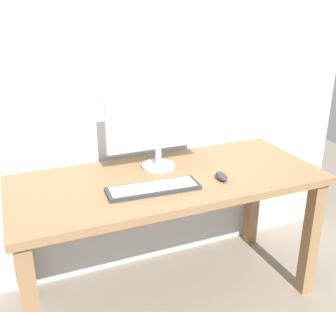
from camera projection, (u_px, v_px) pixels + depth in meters
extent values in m
plane|color=gray|center=(168.00, 292.00, 2.45)|extent=(6.00, 6.00, 0.00)
cube|color=silver|center=(141.00, 33.00, 2.25)|extent=(2.93, 0.04, 3.00)
cube|color=#936D47|center=(168.00, 180.00, 2.17)|extent=(1.69, 0.72, 0.04)
cube|color=#936D47|center=(311.00, 239.00, 2.34)|extent=(0.07, 0.07, 0.74)
cube|color=#936D47|center=(23.00, 243.00, 2.29)|extent=(0.07, 0.07, 0.74)
cube|color=#936D47|center=(253.00, 196.00, 2.85)|extent=(0.07, 0.07, 0.74)
cylinder|color=silver|center=(158.00, 166.00, 2.29)|extent=(0.19, 0.19, 0.02)
cylinder|color=silver|center=(158.00, 156.00, 2.27)|extent=(0.04, 0.04, 0.11)
cube|color=silver|center=(157.00, 120.00, 2.20)|extent=(0.58, 0.02, 0.33)
cube|color=white|center=(158.00, 121.00, 2.19)|extent=(0.56, 0.01, 0.30)
cube|color=#333338|center=(153.00, 188.00, 2.01)|extent=(0.48, 0.17, 0.02)
cube|color=silver|center=(153.00, 186.00, 2.00)|extent=(0.44, 0.15, 0.00)
ellipsoid|color=#333338|center=(222.00, 176.00, 2.12)|extent=(0.07, 0.12, 0.04)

